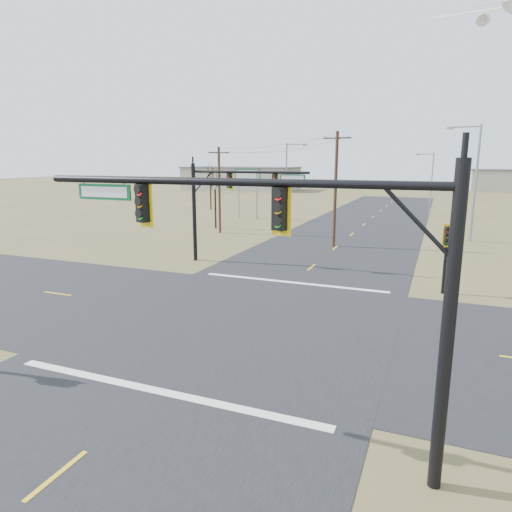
% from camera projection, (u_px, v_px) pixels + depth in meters
% --- Properties ---
extents(ground, '(320.00, 320.00, 0.00)m').
position_uv_depth(ground, '(246.00, 321.00, 22.22)').
color(ground, brown).
rests_on(ground, ground).
extents(road_ew, '(160.00, 14.00, 0.02)m').
position_uv_depth(road_ew, '(246.00, 321.00, 22.22)').
color(road_ew, black).
rests_on(road_ew, ground).
extents(road_ns, '(14.00, 160.00, 0.02)m').
position_uv_depth(road_ns, '(246.00, 321.00, 22.22)').
color(road_ns, black).
rests_on(road_ns, ground).
extents(stop_bar_near, '(12.00, 0.40, 0.01)m').
position_uv_depth(stop_bar_near, '(159.00, 391.00, 15.41)').
color(stop_bar_near, silver).
rests_on(stop_bar_near, road_ns).
extents(stop_bar_far, '(12.00, 0.40, 0.01)m').
position_uv_depth(stop_bar_far, '(293.00, 282.00, 29.02)').
color(stop_bar_far, silver).
rests_on(stop_bar_far, road_ns).
extents(mast_arm_near, '(11.23, 0.54, 7.75)m').
position_uv_depth(mast_arm_near, '(297.00, 247.00, 11.14)').
color(mast_arm_near, black).
rests_on(mast_arm_near, ground).
extents(mast_arm_far, '(9.15, 0.56, 7.42)m').
position_uv_depth(mast_arm_far, '(228.00, 192.00, 33.37)').
color(mast_arm_far, black).
rests_on(mast_arm_far, ground).
extents(pedestal_signal_ne, '(0.66, 0.57, 4.16)m').
position_uv_depth(pedestal_signal_ne, '(447.00, 243.00, 25.99)').
color(pedestal_signal_ne, black).
rests_on(pedestal_signal_ne, ground).
extents(utility_pole_near, '(2.47, 0.29, 10.10)m').
position_uv_depth(utility_pole_near, '(335.00, 188.00, 40.12)').
color(utility_pole_near, '#40281B').
rests_on(utility_pole_near, ground).
extents(utility_pole_far, '(2.16, 0.63, 8.98)m').
position_uv_depth(utility_pole_far, '(219.00, 189.00, 47.88)').
color(utility_pole_far, '#40281B').
rests_on(utility_pole_far, ground).
extents(highway_sign, '(3.44, 0.56, 6.48)m').
position_uv_depth(highway_sign, '(248.00, 184.00, 59.87)').
color(highway_sign, gray).
rests_on(highway_sign, ground).
extents(streetlight_a, '(3.04, 0.44, 10.85)m').
position_uv_depth(streetlight_a, '(473.00, 177.00, 42.61)').
color(streetlight_a, gray).
rests_on(streetlight_a, ground).
extents(streetlight_b, '(2.41, 0.37, 8.59)m').
position_uv_depth(streetlight_b, '(430.00, 181.00, 60.94)').
color(streetlight_b, gray).
rests_on(streetlight_b, ground).
extents(streetlight_c, '(2.71, 0.28, 9.72)m').
position_uv_depth(streetlight_c, '(288.00, 178.00, 57.29)').
color(streetlight_c, gray).
rests_on(streetlight_c, ground).
extents(bare_tree_a, '(3.45, 3.45, 6.88)m').
position_uv_depth(bare_tree_a, '(215.00, 180.00, 51.03)').
color(bare_tree_a, black).
rests_on(bare_tree_a, ground).
extents(bare_tree_b, '(3.75, 3.75, 7.48)m').
position_uv_depth(bare_tree_b, '(210.00, 171.00, 69.96)').
color(bare_tree_b, black).
rests_on(bare_tree_b, ground).
extents(warehouse_left, '(28.00, 14.00, 5.50)m').
position_uv_depth(warehouse_left, '(241.00, 179.00, 117.93)').
color(warehouse_left, gray).
rests_on(warehouse_left, ground).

